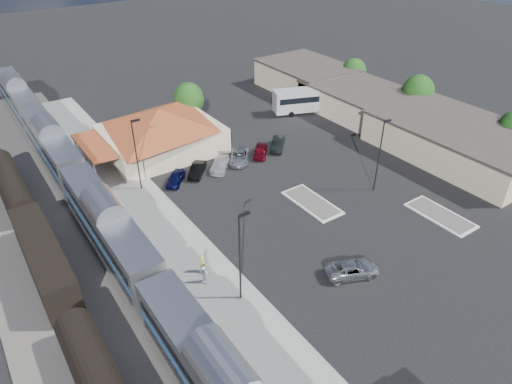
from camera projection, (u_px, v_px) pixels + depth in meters
ground at (296, 223)px, 49.22m from camera, size 280.00×280.00×0.00m
railbed at (78, 255)px, 44.68m from camera, size 16.00×100.00×0.12m
platform at (170, 233)px, 47.59m from camera, size 5.50×92.00×0.18m
passenger_train at (109, 231)px, 43.31m from camera, size 3.00×104.00×5.55m
freight_cars at (45, 260)px, 41.20m from camera, size 2.80×46.00×4.00m
station_depot at (160, 130)px, 62.07m from camera, size 18.35×12.24×6.20m
buildings_east at (379, 107)px, 71.40m from camera, size 14.40×51.40×4.80m
traffic_island_south at (312, 202)px, 52.48m from camera, size 3.30×7.50×0.21m
traffic_island_north at (440, 215)px, 50.32m from camera, size 3.30×7.50×0.21m
lamp_plat_s at (241, 251)px, 36.96m from camera, size 1.08×0.25×9.00m
lamp_plat_n at (136, 150)px, 52.27m from camera, size 1.08×0.25×9.00m
lamp_lot at (380, 150)px, 52.18m from camera, size 1.08×0.25×9.00m
tree_east_b at (418, 92)px, 71.65m from camera, size 4.94×4.94×6.96m
tree_east_c at (354, 72)px, 81.64m from camera, size 4.41×4.41×6.21m
tree_depot at (189, 99)px, 69.40m from camera, size 4.71×4.71×6.63m
suv at (352, 269)px, 41.99m from camera, size 5.58×4.13×1.41m
coach_bus at (311, 99)px, 74.46m from camera, size 12.65×6.87×4.01m
person_a at (203, 264)px, 42.01m from camera, size 0.53×0.73×1.88m
person_b at (204, 275)px, 40.71m from camera, size 0.84×1.00×1.85m
parked_car_a at (175, 178)px, 55.97m from camera, size 3.90×4.05×1.37m
parked_car_b at (197, 170)px, 57.71m from camera, size 3.98×4.17×1.41m
parked_car_c at (220, 164)px, 59.04m from camera, size 4.71×4.87×1.40m
parked_car_d at (240, 156)px, 60.78m from camera, size 5.01×5.49×1.42m
parked_car_e at (260, 151)px, 62.10m from camera, size 3.99×4.29×1.43m
parked_car_f at (278, 144)px, 63.82m from camera, size 4.34×4.43×1.52m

